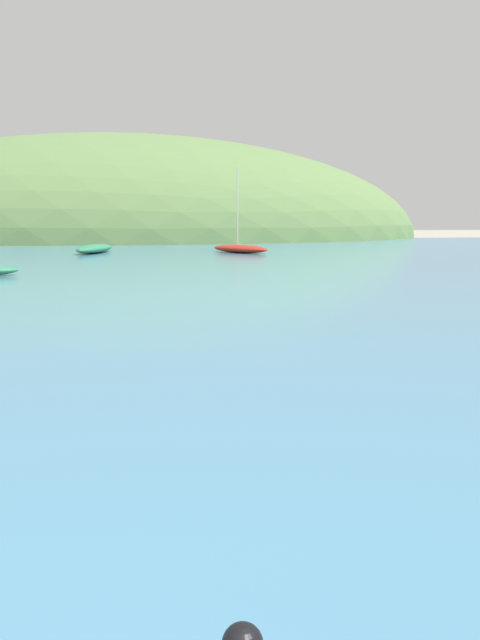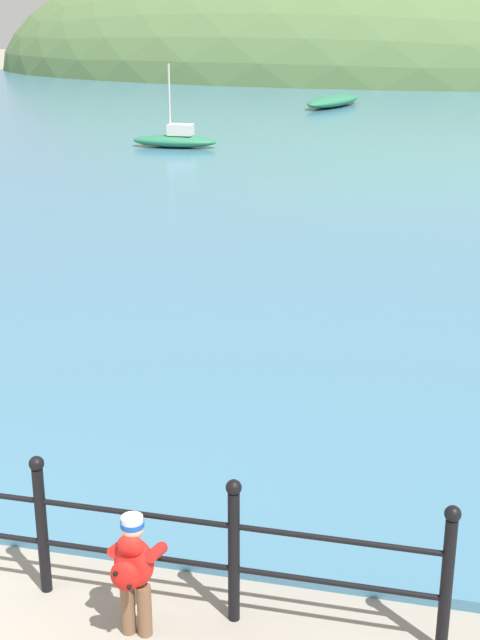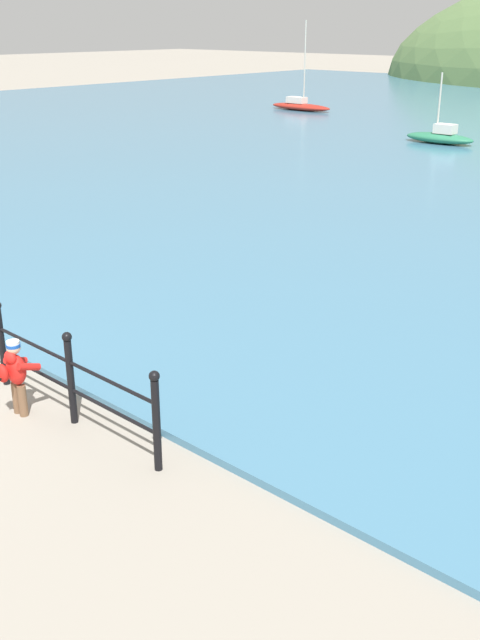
# 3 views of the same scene
# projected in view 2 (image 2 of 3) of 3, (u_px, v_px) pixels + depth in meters

# --- Properties ---
(water) EXTENTS (80.00, 60.00, 0.10)m
(water) POSITION_uv_depth(u_px,v_px,m) (337.00, 127.00, 35.59)
(water) COLOR teal
(water) RESTS_ON ground
(far_hillside) EXTENTS (62.67, 34.47, 21.06)m
(far_hillside) POSITION_uv_depth(u_px,v_px,m) (397.00, 73.00, 67.26)
(far_hillside) COLOR #567542
(far_hillside) RESTS_ON ground
(child_in_coat) EXTENTS (0.38, 0.53, 1.00)m
(child_in_coat) POSITION_uv_depth(u_px,v_px,m) (133.00, 566.00, 6.50)
(child_in_coat) COLOR brown
(child_in_coat) RESTS_ON ground
(boat_blue_hull) EXTENTS (2.74, 5.27, 0.53)m
(boat_blue_hull) POSITION_uv_depth(u_px,v_px,m) (333.00, 101.00, 42.61)
(boat_blue_hull) COLOR #287551
(boat_blue_hull) RESTS_ON water
(boat_green_fishing) EXTENTS (2.91, 1.11, 2.71)m
(boat_green_fishing) POSITION_uv_depth(u_px,v_px,m) (175.00, 139.00, 29.87)
(boat_green_fishing) COLOR #287551
(boat_green_fishing) RESTS_ON water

